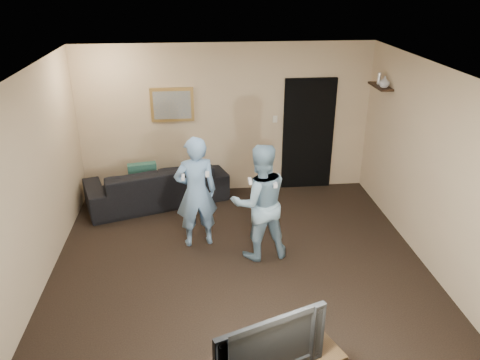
{
  "coord_description": "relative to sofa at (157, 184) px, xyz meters",
  "views": [
    {
      "loc": [
        -0.51,
        -5.24,
        3.65
      ],
      "look_at": [
        0.03,
        0.3,
        1.15
      ],
      "focal_mm": 35.0,
      "sensor_mm": 36.0,
      "label": 1
    }
  ],
  "objects": [
    {
      "name": "ground",
      "position": [
        1.22,
        -2.08,
        -0.34
      ],
      "size": [
        5.0,
        5.0,
        0.0
      ],
      "primitive_type": "plane",
      "color": "black",
      "rests_on": "ground"
    },
    {
      "name": "ceiling",
      "position": [
        1.22,
        -2.08,
        2.26
      ],
      "size": [
        5.0,
        5.0,
        0.04
      ],
      "primitive_type": "cube",
      "color": "silver",
      "rests_on": "wall_back"
    },
    {
      "name": "wall_back",
      "position": [
        1.22,
        0.42,
        0.96
      ],
      "size": [
        5.0,
        0.04,
        2.6
      ],
      "primitive_type": "cube",
      "color": "tan",
      "rests_on": "ground"
    },
    {
      "name": "wall_front",
      "position": [
        1.22,
        -4.58,
        0.96
      ],
      "size": [
        5.0,
        0.04,
        2.6
      ],
      "primitive_type": "cube",
      "color": "tan",
      "rests_on": "ground"
    },
    {
      "name": "wall_left",
      "position": [
        -1.28,
        -2.08,
        0.96
      ],
      "size": [
        0.04,
        5.0,
        2.6
      ],
      "primitive_type": "cube",
      "color": "tan",
      "rests_on": "ground"
    },
    {
      "name": "wall_right",
      "position": [
        3.72,
        -2.08,
        0.96
      ],
      "size": [
        0.04,
        5.0,
        2.6
      ],
      "primitive_type": "cube",
      "color": "tan",
      "rests_on": "ground"
    },
    {
      "name": "sofa",
      "position": [
        0.0,
        0.0,
        0.0
      ],
      "size": [
        2.49,
        1.58,
        0.68
      ],
      "primitive_type": "imported",
      "rotation": [
        0.0,
        0.0,
        3.45
      ],
      "color": "black",
      "rests_on": "ground"
    },
    {
      "name": "throw_pillow",
      "position": [
        -0.22,
        0.0,
        0.14
      ],
      "size": [
        0.49,
        0.23,
        0.47
      ],
      "primitive_type": "cube",
      "rotation": [
        0.0,
        0.0,
        0.18
      ],
      "color": "#17453C",
      "rests_on": "sofa"
    },
    {
      "name": "painting_frame",
      "position": [
        0.32,
        0.39,
        1.26
      ],
      "size": [
        0.72,
        0.05,
        0.57
      ],
      "primitive_type": "cube",
      "color": "olive",
      "rests_on": "wall_back"
    },
    {
      "name": "painting_canvas",
      "position": [
        0.32,
        0.36,
        1.26
      ],
      "size": [
        0.62,
        0.01,
        0.47
      ],
      "primitive_type": "cube",
      "color": "slate",
      "rests_on": "painting_frame"
    },
    {
      "name": "doorway",
      "position": [
        2.67,
        0.39,
        0.66
      ],
      "size": [
        0.9,
        0.06,
        2.0
      ],
      "primitive_type": "cube",
      "color": "black",
      "rests_on": "ground"
    },
    {
      "name": "light_switch",
      "position": [
        2.07,
        0.39,
        0.96
      ],
      "size": [
        0.08,
        0.02,
        0.12
      ],
      "primitive_type": "cube",
      "color": "silver",
      "rests_on": "wall_back"
    },
    {
      "name": "wall_shelf",
      "position": [
        3.61,
        -0.28,
        1.65
      ],
      "size": [
        0.2,
        0.6,
        0.03
      ],
      "primitive_type": "cube",
      "color": "black",
      "rests_on": "wall_right"
    },
    {
      "name": "shelf_vase",
      "position": [
        3.61,
        -0.42,
        1.75
      ],
      "size": [
        0.18,
        0.18,
        0.17
      ],
      "primitive_type": "imported",
      "rotation": [
        0.0,
        0.0,
        0.14
      ],
      "color": "silver",
      "rests_on": "wall_shelf"
    },
    {
      "name": "shelf_figurine",
      "position": [
        3.61,
        -0.19,
        1.76
      ],
      "size": [
        0.06,
        0.06,
        0.18
      ],
      "primitive_type": "cylinder",
      "color": "silver",
      "rests_on": "wall_shelf"
    },
    {
      "name": "television",
      "position": [
        1.21,
        -4.33,
        0.46
      ],
      "size": [
        1.01,
        0.49,
        0.59
      ],
      "primitive_type": "imported",
      "rotation": [
        0.0,
        0.0,
        0.36
      ],
      "color": "black",
      "rests_on": "tv_console"
    },
    {
      "name": "wii_player_left",
      "position": [
        0.67,
        -1.41,
        0.48
      ],
      "size": [
        0.66,
        0.53,
        1.64
      ],
      "color": "#77A0CE",
      "rests_on": "ground"
    },
    {
      "name": "wii_player_right",
      "position": [
        1.51,
        -1.8,
        0.48
      ],
      "size": [
        0.88,
        0.72,
        1.64
      ],
      "color": "#7DA0B6",
      "rests_on": "ground"
    }
  ]
}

